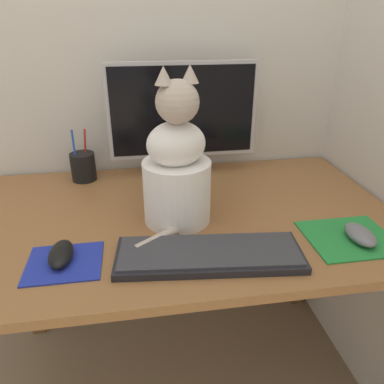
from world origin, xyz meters
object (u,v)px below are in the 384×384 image
Objects in this scene: pen_cup at (83,166)px; computer_mouse_left at (61,254)px; monitor at (183,117)px; keyboard at (209,254)px; computer_mouse_right at (360,235)px; cat at (177,168)px.

computer_mouse_left is at bearing -90.88° from pen_cup.
pen_cup is at bearing 177.23° from monitor.
monitor is 0.55m from keyboard.
computer_mouse_right is at bearing 7.39° from keyboard.
cat is (0.29, 0.15, 0.14)m from computer_mouse_left.
keyboard is at bearing -57.28° from pen_cup.
computer_mouse_left is 0.64× the size of pen_cup.
cat reaches higher than computer_mouse_right.
cat reaches higher than keyboard.
monitor is 1.19× the size of cat.
pen_cup is at bearing 128.61° from keyboard.
monitor is at bearing 63.82° from cat.
keyboard is 0.39m from computer_mouse_right.
pen_cup is at bearing 89.12° from computer_mouse_left.
monitor is at bearing -2.77° from pen_cup.
keyboard is at bearing -91.06° from monitor.
computer_mouse_left is at bearing -127.44° from monitor.
cat is (-0.05, 0.19, 0.14)m from keyboard.
computer_mouse_left is 0.36m from cat.
keyboard is 4.18× the size of computer_mouse_right.
monitor is 0.38m from pen_cup.
computer_mouse_right is at bearing -35.22° from pen_cup.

